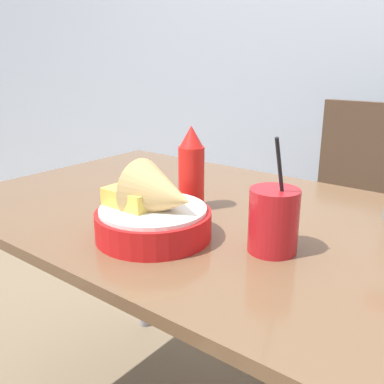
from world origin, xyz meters
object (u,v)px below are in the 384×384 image
at_px(ketchup_bottle, 191,169).
at_px(drink_cup, 273,222).
at_px(food_basket, 156,211).
at_px(chair_far_window, 361,211).

relative_size(ketchup_bottle, drink_cup, 0.90).
height_order(food_basket, drink_cup, drink_cup).
xyz_separation_m(chair_far_window, food_basket, (-0.13, -0.95, 0.24)).
height_order(food_basket, ketchup_bottle, ketchup_bottle).
distance_m(ketchup_bottle, drink_cup, 0.29).
xyz_separation_m(food_basket, drink_cup, (0.21, 0.09, 0.00)).
bearing_deg(chair_far_window, ketchup_bottle, -103.80).
bearing_deg(chair_far_window, food_basket, -97.88).
distance_m(food_basket, drink_cup, 0.23).
bearing_deg(ketchup_bottle, food_basket, -73.26).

